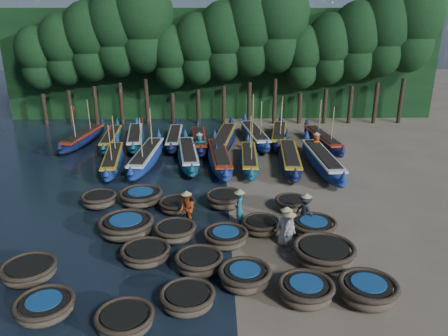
{
  "coord_description": "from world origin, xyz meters",
  "views": [
    {
      "loc": [
        -0.66,
        -18.99,
        9.6
      ],
      "look_at": [
        -0.19,
        4.25,
        1.3
      ],
      "focal_mm": 35.0,
      "sensor_mm": 36.0,
      "label": 1
    }
  ],
  "objects_px": {
    "long_boat_12": "(175,138)",
    "coracle_20": "(99,200)",
    "fisherman_2": "(187,208)",
    "coracle_7": "(188,299)",
    "long_boat_8": "(322,161)",
    "long_boat_9": "(83,138)",
    "coracle_21": "(141,197)",
    "long_boat_16": "(279,135)",
    "long_boat_17": "(322,140)",
    "long_boat_15": "(255,136)",
    "coracle_9": "(368,291)",
    "long_boat_14": "(225,139)",
    "coracle_24": "(292,204)",
    "long_boat_11": "(135,138)",
    "fisherman_3": "(305,210)",
    "long_boat_4": "(188,155)",
    "long_boat_5": "(220,158)",
    "coracle_14": "(324,253)",
    "coracle_6": "(125,320)",
    "coracle_16": "(175,232)",
    "long_boat_2": "(113,160)",
    "fisherman_5": "(199,144)",
    "coracle_23": "(225,199)",
    "coracle_11": "(146,254)",
    "long_boat_6": "(249,159)",
    "coracle_12": "(199,262)",
    "coracle_15": "(126,226)",
    "coracle_17": "(226,237)",
    "long_boat_13": "(199,141)",
    "long_boat_3": "(147,157)",
    "fisherman_0": "(286,226)",
    "fisherman_1": "(239,207)",
    "coracle_5": "(45,307)",
    "coracle_13": "(245,277)",
    "coracle_8": "(306,291)"
  },
  "relations": [
    {
      "from": "long_boat_12",
      "to": "coracle_20",
      "type": "bearing_deg",
      "value": -105.65
    },
    {
      "from": "fisherman_2",
      "to": "coracle_7",
      "type": "bearing_deg",
      "value": -24.33
    },
    {
      "from": "long_boat_8",
      "to": "long_boat_9",
      "type": "height_order",
      "value": "long_boat_9"
    },
    {
      "from": "coracle_21",
      "to": "long_boat_16",
      "type": "relative_size",
      "value": 0.35
    },
    {
      "from": "long_boat_16",
      "to": "long_boat_17",
      "type": "bearing_deg",
      "value": -14.46
    },
    {
      "from": "coracle_7",
      "to": "long_boat_8",
      "type": "xyz_separation_m",
      "value": [
        7.84,
        13.93,
        0.22
      ]
    },
    {
      "from": "long_boat_9",
      "to": "long_boat_15",
      "type": "bearing_deg",
      "value": 10.63
    },
    {
      "from": "coracle_9",
      "to": "long_boat_14",
      "type": "height_order",
      "value": "long_boat_14"
    },
    {
      "from": "coracle_24",
      "to": "long_boat_9",
      "type": "bearing_deg",
      "value": 139.02
    },
    {
      "from": "long_boat_11",
      "to": "fisherman_3",
      "type": "distance_m",
      "value": 17.38
    },
    {
      "from": "long_boat_4",
      "to": "long_boat_5",
      "type": "relative_size",
      "value": 0.95
    },
    {
      "from": "coracle_14",
      "to": "long_boat_16",
      "type": "relative_size",
      "value": 0.37
    },
    {
      "from": "long_boat_4",
      "to": "long_boat_16",
      "type": "bearing_deg",
      "value": 28.95
    },
    {
      "from": "long_boat_4",
      "to": "coracle_6",
      "type": "bearing_deg",
      "value": -100.47
    },
    {
      "from": "coracle_16",
      "to": "long_boat_2",
      "type": "bearing_deg",
      "value": 116.63
    },
    {
      "from": "long_boat_15",
      "to": "fisherman_5",
      "type": "height_order",
      "value": "long_boat_15"
    },
    {
      "from": "long_boat_2",
      "to": "coracle_23",
      "type": "bearing_deg",
      "value": -48.22
    },
    {
      "from": "coracle_11",
      "to": "coracle_16",
      "type": "distance_m",
      "value": 2.06
    },
    {
      "from": "long_boat_15",
      "to": "long_boat_6",
      "type": "bearing_deg",
      "value": -105.93
    },
    {
      "from": "long_boat_15",
      "to": "long_boat_11",
      "type": "bearing_deg",
      "value": 174.36
    },
    {
      "from": "coracle_12",
      "to": "coracle_15",
      "type": "xyz_separation_m",
      "value": [
        -3.39,
        3.0,
        0.05
      ]
    },
    {
      "from": "long_boat_11",
      "to": "fisherman_5",
      "type": "relative_size",
      "value": 4.33
    },
    {
      "from": "coracle_17",
      "to": "coracle_21",
      "type": "height_order",
      "value": "coracle_21"
    },
    {
      "from": "long_boat_2",
      "to": "fisherman_3",
      "type": "relative_size",
      "value": 4.16
    },
    {
      "from": "long_boat_15",
      "to": "long_boat_16",
      "type": "relative_size",
      "value": 1.06
    },
    {
      "from": "long_boat_11",
      "to": "long_boat_14",
      "type": "xyz_separation_m",
      "value": [
        6.85,
        -0.6,
        0.04
      ]
    },
    {
      "from": "coracle_7",
      "to": "long_boat_2",
      "type": "height_order",
      "value": "long_boat_2"
    },
    {
      "from": "long_boat_4",
      "to": "long_boat_14",
      "type": "height_order",
      "value": "long_boat_14"
    },
    {
      "from": "long_boat_2",
      "to": "long_boat_11",
      "type": "bearing_deg",
      "value": 77.17
    },
    {
      "from": "long_boat_4",
      "to": "fisherman_5",
      "type": "height_order",
      "value": "fisherman_5"
    },
    {
      "from": "long_boat_9",
      "to": "long_boat_13",
      "type": "height_order",
      "value": "long_boat_9"
    },
    {
      "from": "long_boat_3",
      "to": "fisherman_0",
      "type": "distance_m",
      "value": 13.13
    },
    {
      "from": "long_boat_15",
      "to": "long_boat_17",
      "type": "xyz_separation_m",
      "value": [
        5.02,
        -1.25,
        -0.03
      ]
    },
    {
      "from": "coracle_7",
      "to": "long_boat_11",
      "type": "xyz_separation_m",
      "value": [
        -5.18,
        19.91,
        0.14
      ]
    },
    {
      "from": "coracle_9",
      "to": "long_boat_13",
      "type": "distance_m",
      "value": 19.99
    },
    {
      "from": "coracle_14",
      "to": "coracle_16",
      "type": "bearing_deg",
      "value": 161.5
    },
    {
      "from": "fisherman_1",
      "to": "fisherman_5",
      "type": "xyz_separation_m",
      "value": [
        -2.24,
        10.85,
        -0.13
      ]
    },
    {
      "from": "coracle_5",
      "to": "long_boat_9",
      "type": "distance_m",
      "value": 20.72
    },
    {
      "from": "coracle_5",
      "to": "long_boat_17",
      "type": "relative_size",
      "value": 0.29
    },
    {
      "from": "coracle_12",
      "to": "coracle_21",
      "type": "distance_m",
      "value": 7.18
    },
    {
      "from": "long_boat_9",
      "to": "long_boat_15",
      "type": "distance_m",
      "value": 13.18
    },
    {
      "from": "coracle_17",
      "to": "coracle_24",
      "type": "distance_m",
      "value": 4.88
    },
    {
      "from": "long_boat_14",
      "to": "fisherman_5",
      "type": "distance_m",
      "value": 2.93
    },
    {
      "from": "coracle_7",
      "to": "coracle_24",
      "type": "distance_m",
      "value": 9.14
    },
    {
      "from": "coracle_14",
      "to": "fisherman_5",
      "type": "distance_m",
      "value": 15.32
    },
    {
      "from": "coracle_21",
      "to": "coracle_15",
      "type": "bearing_deg",
      "value": -91.96
    },
    {
      "from": "coracle_9",
      "to": "coracle_15",
      "type": "relative_size",
      "value": 0.81
    },
    {
      "from": "coracle_9",
      "to": "coracle_13",
      "type": "height_order",
      "value": "coracle_9"
    },
    {
      "from": "coracle_6",
      "to": "coracle_23",
      "type": "xyz_separation_m",
      "value": [
        3.41,
        9.26,
        0.09
      ]
    },
    {
      "from": "coracle_6",
      "to": "coracle_8",
      "type": "height_order",
      "value": "coracle_8"
    }
  ]
}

